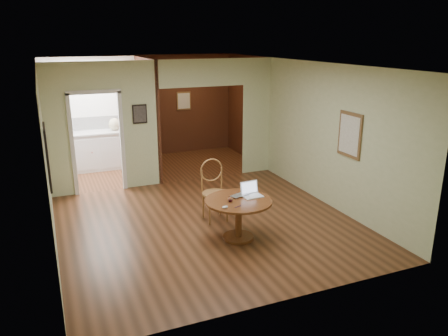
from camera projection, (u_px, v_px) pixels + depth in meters
name	position (u px, v px, depth m)	size (l,w,h in m)	color
floor	(209.00, 225.00, 7.64)	(5.00, 5.00, 0.00)	#432513
room_shell	(140.00, 123.00, 9.83)	(5.20, 7.50, 5.00)	white
dining_table	(239.00, 210.00, 6.98)	(1.08, 1.08, 0.67)	brown
chair	(214.00, 186.00, 7.75)	(0.47, 0.47, 1.10)	#A9613C
open_laptop	(251.00, 192.00, 7.11)	(0.33, 0.30, 0.22)	white
closed_laptop	(243.00, 196.00, 7.06)	(0.37, 0.24, 0.03)	silver
mouse	(225.00, 207.00, 6.58)	(0.10, 0.05, 0.04)	white
wine_glass	(230.00, 199.00, 6.84)	(0.08, 0.08, 0.09)	white
pen	(238.00, 207.00, 6.65)	(0.01, 0.01, 0.13)	#0C0B52
kitchen_cabinet	(97.00, 150.00, 10.72)	(2.06, 0.60, 0.94)	white
grocery_bag	(115.00, 124.00, 10.71)	(0.30, 0.26, 0.30)	beige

